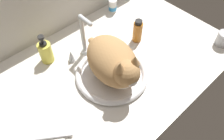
# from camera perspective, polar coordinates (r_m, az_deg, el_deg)

# --- Properties ---
(countertop) EXTENTS (1.20, 0.76, 0.03)m
(countertop) POSITION_cam_1_polar(r_m,az_deg,el_deg) (1.07, 0.30, 0.94)
(countertop) COLOR silver
(countertop) RESTS_ON ground
(backsplash_wall) EXTENTS (1.20, 0.02, 0.36)m
(backsplash_wall) POSITION_cam_1_polar(r_m,az_deg,el_deg) (1.20, -13.08, 16.84)
(backsplash_wall) COLOR beige
(backsplash_wall) RESTS_ON ground
(sink_basin) EXTENTS (0.33, 0.33, 0.03)m
(sink_basin) POSITION_cam_1_polar(r_m,az_deg,el_deg) (1.00, 0.00, -1.00)
(sink_basin) COLOR white
(sink_basin) RESTS_ON countertop
(faucet) EXTENTS (0.19, 0.10, 0.23)m
(faucet) POSITION_cam_1_polar(r_m,az_deg,el_deg) (1.05, -7.24, 7.72)
(faucet) COLOR silver
(faucet) RESTS_ON countertop
(cat) EXTENTS (0.26, 0.39, 0.20)m
(cat) POSITION_cam_1_polar(r_m,az_deg,el_deg) (0.92, 0.59, 1.93)
(cat) COLOR tan
(cat) RESTS_ON sink_basin
(amber_bottle) EXTENTS (0.05, 0.05, 0.13)m
(amber_bottle) POSITION_cam_1_polar(r_m,az_deg,el_deg) (1.14, 6.67, 9.99)
(amber_bottle) COLOR #B2661E
(amber_bottle) RESTS_ON countertop
(soap_pump_bottle) EXTENTS (0.06, 0.06, 0.15)m
(soap_pump_bottle) POSITION_cam_1_polar(r_m,az_deg,el_deg) (1.08, -16.88, 4.54)
(soap_pump_bottle) COLOR #E5DB4C
(soap_pump_bottle) RESTS_ON countertop
(pill_bottle) EXTENTS (0.05, 0.05, 0.08)m
(pill_bottle) POSITION_cam_1_polar(r_m,az_deg,el_deg) (1.34, 0.17, 16.24)
(pill_bottle) COLOR white
(pill_bottle) RESTS_ON countertop
(metal_jar) EXTENTS (0.07, 0.07, 0.07)m
(metal_jar) POSITION_cam_1_polar(r_m,az_deg,el_deg) (1.26, 27.03, 7.26)
(metal_jar) COLOR #B2B5BA
(metal_jar) RESTS_ON countertop
(toothbrush) EXTENTS (0.16, 0.11, 0.02)m
(toothbrush) POSITION_cam_1_polar(r_m,az_deg,el_deg) (0.89, -16.05, -16.54)
(toothbrush) COLOR silver
(toothbrush) RESTS_ON countertop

